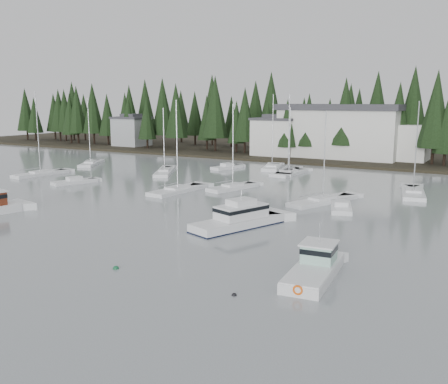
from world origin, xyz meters
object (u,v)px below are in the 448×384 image
(sailboat_7, at_px, (288,172))
(sailboat_2, at_px, (91,164))
(house_far_west, at_px, (132,131))
(sailboat_8, at_px, (233,189))
(sailboat_13, at_px, (272,168))
(sailboat_3, at_px, (165,173))
(lobster_boat_teal, at_px, (315,270))
(sailboat_12, at_px, (289,174))
(cabin_cruiser_center, at_px, (239,221))
(runabout_0, at_px, (75,183))
(sailboat_9, at_px, (178,191))
(sailboat_4, at_px, (323,202))
(house_west, at_px, (276,136))
(runabout_1, at_px, (341,209))
(runabout_3, at_px, (227,168))
(sailboat_1, at_px, (41,175))
(harbor_inn, at_px, (350,132))
(sailboat_10, at_px, (413,194))

(sailboat_7, bearing_deg, sailboat_2, 91.73)
(house_far_west, relative_size, sailboat_8, 0.69)
(sailboat_13, bearing_deg, sailboat_3, 119.65)
(lobster_boat_teal, height_order, sailboat_12, sailboat_12)
(cabin_cruiser_center, relative_size, runabout_0, 1.50)
(lobster_boat_teal, relative_size, sailboat_9, 0.62)
(sailboat_13, bearing_deg, house_far_west, 52.13)
(sailboat_3, xyz_separation_m, sailboat_4, (31.63, -10.38, 0.00))
(house_west, relative_size, runabout_1, 1.45)
(runabout_0, bearing_deg, sailboat_2, 57.55)
(sailboat_9, bearing_deg, lobster_boat_teal, -124.42)
(runabout_1, bearing_deg, runabout_3, 31.85)
(cabin_cruiser_center, bearing_deg, runabout_3, 51.01)
(sailboat_1, distance_m, runabout_1, 50.85)
(house_far_west, height_order, sailboat_3, sailboat_3)
(sailboat_2, distance_m, sailboat_4, 51.92)
(runabout_0, bearing_deg, sailboat_7, -22.88)
(sailboat_13, bearing_deg, runabout_3, 103.06)
(harbor_inn, height_order, runabout_3, harbor_inn)
(sailboat_8, height_order, sailboat_12, sailboat_8)
(sailboat_3, distance_m, sailboat_8, 19.22)
(house_far_west, xyz_separation_m, sailboat_10, (75.59, -32.28, -4.34))
(sailboat_2, xyz_separation_m, sailboat_7, (36.90, 9.16, -0.00))
(sailboat_7, xyz_separation_m, sailboat_13, (-4.56, 3.38, 0.01))
(house_west, bearing_deg, sailboat_7, -60.19)
(harbor_inn, bearing_deg, runabout_0, -118.03)
(sailboat_13, bearing_deg, sailboat_1, 115.05)
(harbor_inn, bearing_deg, lobster_boat_teal, -75.29)
(house_far_west, height_order, sailboat_1, sailboat_1)
(sailboat_4, height_order, sailboat_9, sailboat_9)
(house_far_west, height_order, runabout_0, house_far_west)
(sailboat_4, distance_m, sailboat_8, 14.26)
(sailboat_12, bearing_deg, sailboat_8, 178.03)
(sailboat_3, distance_m, sailboat_10, 40.03)
(harbor_inn, distance_m, sailboat_7, 24.48)
(sailboat_1, relative_size, runabout_3, 2.13)
(runabout_0, bearing_deg, lobster_boat_teal, -95.54)
(sailboat_7, height_order, sailboat_8, sailboat_7)
(sailboat_10, bearing_deg, sailboat_2, 77.21)
(lobster_boat_teal, relative_size, sailboat_7, 0.57)
(sailboat_12, height_order, runabout_1, sailboat_12)
(lobster_boat_teal, bearing_deg, cabin_cruiser_center, 43.87)
(house_west, height_order, sailboat_9, sailboat_9)
(sailboat_4, relative_size, sailboat_12, 0.99)
(sailboat_2, bearing_deg, sailboat_12, -108.29)
(sailboat_7, bearing_deg, cabin_cruiser_center, -176.23)
(lobster_boat_teal, height_order, runabout_0, lobster_boat_teal)
(cabin_cruiser_center, relative_size, sailboat_10, 0.82)
(sailboat_10, bearing_deg, sailboat_4, 130.99)
(cabin_cruiser_center, height_order, sailboat_12, sailboat_12)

